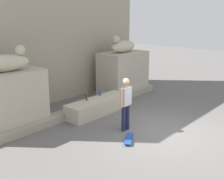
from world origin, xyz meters
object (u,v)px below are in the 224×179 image
bottle_brown (87,97)px  bottle_blue (100,92)px  statue_reclining_right (123,46)px  statue_reclining_left (5,63)px  skateboard (129,139)px  skater (126,102)px

bottle_brown → bottle_blue: (0.75, 0.05, 0.01)m
statue_reclining_right → bottle_brown: statue_reclining_right is taller
statue_reclining_left → bottle_blue: size_ratio=5.52×
statue_reclining_right → bottle_brown: (-3.26, -0.98, -1.45)m
bottle_brown → statue_reclining_right: bearing=16.8°
bottle_blue → skateboard: bearing=-120.3°
statue_reclining_right → bottle_blue: 3.04m
skater → bottle_blue: size_ratio=5.50×
statue_reclining_left → bottle_brown: size_ratio=5.77×
statue_reclining_right → skater: 4.62m
statue_reclining_left → skater: 3.86m
statue_reclining_right → bottle_blue: bearing=17.2°
statue_reclining_right → bottle_blue: (-2.51, -0.93, -1.45)m
skater → skateboard: 1.18m
skater → bottle_brown: skater is taller
bottle_brown → skateboard: bearing=-106.3°
statue_reclining_left → skateboard: statue_reclining_left is taller
skater → statue_reclining_right: bearing=-143.2°
statue_reclining_right → skateboard: 5.65m
statue_reclining_left → bottle_brown: 3.01m
statue_reclining_left → skater: statue_reclining_left is taller
skateboard → bottle_blue: bearing=-150.9°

